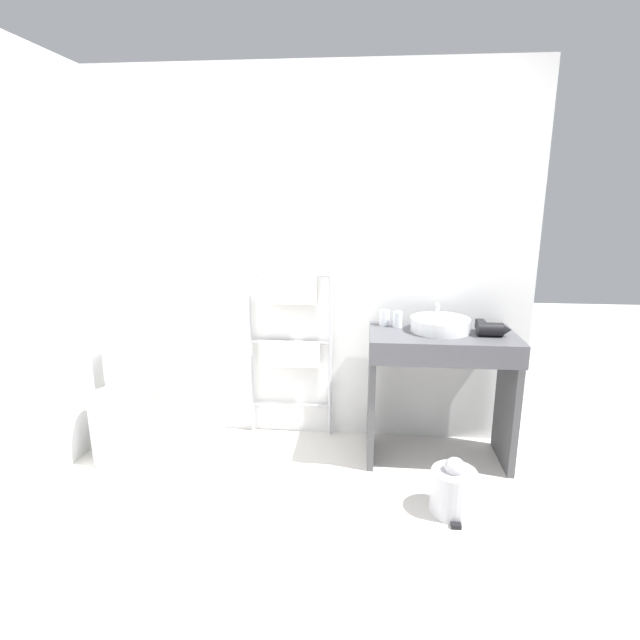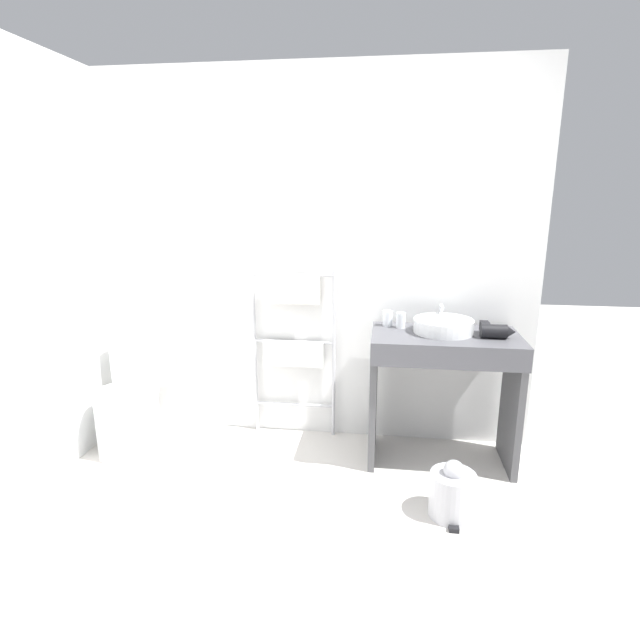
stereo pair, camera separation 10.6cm
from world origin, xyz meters
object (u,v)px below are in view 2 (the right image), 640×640
toilet (132,405)px  sink_basin (443,325)px  towel_radiator (293,330)px  cup_near_edge (401,320)px  cup_near_wall (388,318)px  trash_bin (452,493)px  hair_dryer (495,331)px

toilet → sink_basin: bearing=3.8°
toilet → sink_basin: sink_basin is taller
towel_radiator → cup_near_edge: bearing=-9.6°
cup_near_wall → trash_bin: 1.09m
sink_basin → cup_near_edge: 0.26m
hair_dryer → trash_bin: bearing=-115.7°
towel_radiator → sink_basin: towel_radiator is taller
sink_basin → cup_near_edge: cup_near_edge is taller
toilet → sink_basin: 2.06m
toilet → hair_dryer: bearing=1.6°
cup_near_edge → sink_basin: bearing=-16.7°
hair_dryer → trash_bin: size_ratio=0.62×
cup_near_wall → trash_bin: cup_near_wall is taller
cup_near_edge → hair_dryer: cup_near_edge is taller
sink_basin → toilet: bearing=-176.2°
towel_radiator → sink_basin: bearing=-11.5°
toilet → towel_radiator: towel_radiator is taller
towel_radiator → trash_bin: (0.98, -0.80, -0.62)m
cup_near_wall → hair_dryer: bearing=-16.4°
toilet → trash_bin: bearing=-13.3°
toilet → towel_radiator: (1.02, 0.33, 0.46)m
cup_near_wall → trash_bin: bearing=-63.3°
cup_near_wall → sink_basin: bearing=-18.9°
cup_near_edge → trash_bin: bearing=-67.6°
cup_near_wall → cup_near_edge: bearing=-25.1°
towel_radiator → hair_dryer: size_ratio=5.99×
cup_near_wall → trash_bin: (0.36, -0.72, -0.74)m
sink_basin → cup_near_wall: cup_near_wall is taller
sink_basin → trash_bin: 0.95m
sink_basin → hair_dryer: size_ratio=1.82×
toilet → hair_dryer: 2.33m
hair_dryer → trash_bin: (-0.26, -0.53, -0.74)m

